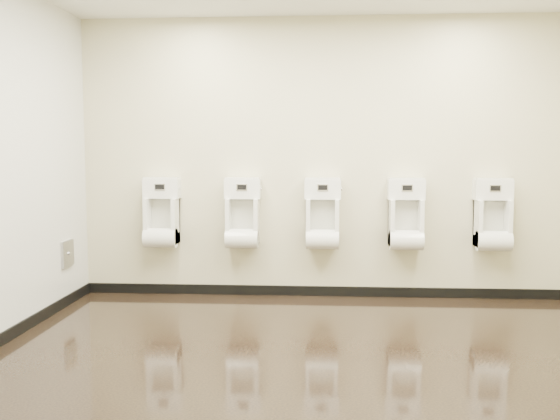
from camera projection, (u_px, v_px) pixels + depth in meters
The scene contains 11 objects.
ground at pixel (329, 350), 4.64m from camera, with size 5.00×3.50×0.00m, color black.
back_wall at pixel (328, 159), 6.24m from camera, with size 5.00×0.02×2.80m, color beige.
front_wall at pixel (336, 169), 2.76m from camera, with size 5.00×0.02×2.80m, color beige.
skirting_back at pixel (327, 291), 6.36m from camera, with size 5.00×0.02×0.10m, color black.
skirting_left at pixel (5, 337), 4.79m from camera, with size 0.02×3.50×0.10m, color black.
access_panel at pixel (67, 254), 5.94m from camera, with size 0.04×0.25×0.25m.
urinal_0 at pixel (162, 218), 6.29m from camera, with size 0.37×0.28×0.69m.
urinal_1 at pixel (243, 218), 6.23m from camera, with size 0.37×0.28×0.69m.
urinal_2 at pixel (323, 219), 6.18m from camera, with size 0.37×0.28×0.69m.
urinal_3 at pixel (406, 220), 6.13m from camera, with size 0.37×0.28×0.69m.
urinal_4 at pixel (493, 220), 6.07m from camera, with size 0.37×0.28×0.69m.
Camera 1 is at (-0.07, -4.53, 1.48)m, focal length 40.00 mm.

